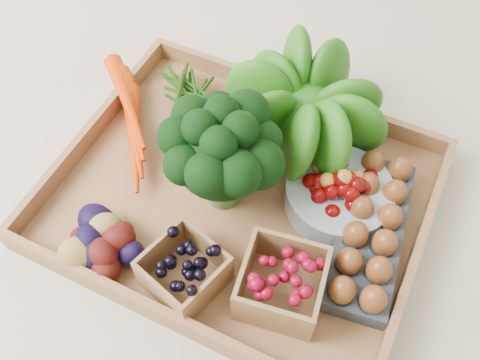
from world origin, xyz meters
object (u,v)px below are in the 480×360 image
at_px(broccoli, 222,170).
at_px(cherry_bowl, 338,195).
at_px(tray, 240,199).
at_px(egg_carton, 369,235).

height_order(broccoli, cherry_bowl, broccoli).
height_order(tray, cherry_bowl, cherry_bowl).
xyz_separation_m(tray, broccoli, (-0.02, -0.01, 0.08)).
xyz_separation_m(tray, egg_carton, (0.20, 0.01, 0.02)).
relative_size(tray, broccoli, 3.17).
distance_m(tray, cherry_bowl, 0.15).
xyz_separation_m(cherry_bowl, egg_carton, (0.06, -0.04, -0.01)).
bearing_deg(tray, cherry_bowl, 21.28).
relative_size(broccoli, egg_carton, 0.67).
xyz_separation_m(broccoli, cherry_bowl, (0.16, 0.06, -0.05)).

